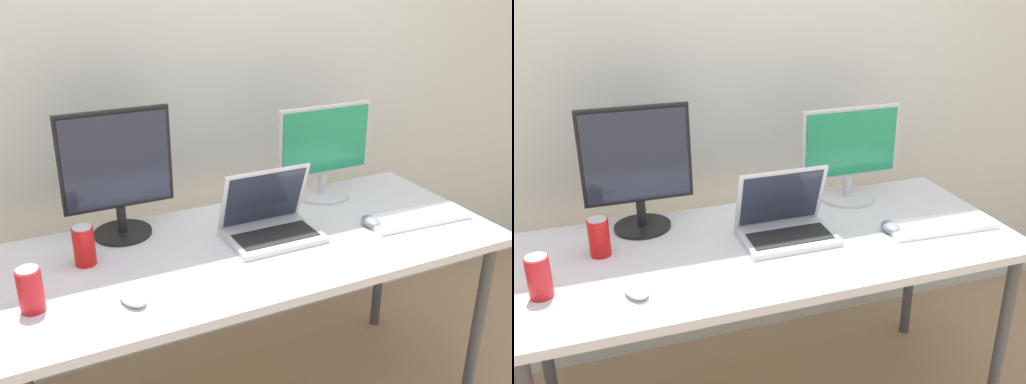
{
  "view_description": "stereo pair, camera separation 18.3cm",
  "coord_description": "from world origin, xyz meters",
  "views": [
    {
      "loc": [
        -0.73,
        -1.52,
        1.61
      ],
      "look_at": [
        0.0,
        0.0,
        0.92
      ],
      "focal_mm": 40.0,
      "sensor_mm": 36.0,
      "label": 1
    },
    {
      "loc": [
        -0.56,
        -1.59,
        1.61
      ],
      "look_at": [
        0.0,
        0.0,
        0.92
      ],
      "focal_mm": 40.0,
      "sensor_mm": 36.0,
      "label": 2
    }
  ],
  "objects": [
    {
      "name": "mouse_by_keyboard",
      "position": [
        -0.46,
        -0.18,
        0.76
      ],
      "size": [
        0.09,
        0.12,
        0.03
      ],
      "primitive_type": "ellipsoid",
      "rotation": [
        0.0,
        0.0,
        0.25
      ],
      "color": "silver",
      "rests_on": "work_desk"
    },
    {
      "name": "work_desk",
      "position": [
        0.0,
        0.0,
        0.67
      ],
      "size": [
        1.66,
        0.71,
        0.74
      ],
      "color": "#424247",
      "rests_on": "ground"
    },
    {
      "name": "laptop_silver",
      "position": [
        0.06,
        0.02,
        0.79
      ],
      "size": [
        0.31,
        0.23,
        0.23
      ],
      "color": "silver",
      "rests_on": "work_desk"
    },
    {
      "name": "monitor_center",
      "position": [
        0.41,
        0.25,
        0.93
      ],
      "size": [
        0.39,
        0.22,
        0.36
      ],
      "color": "silver",
      "rests_on": "work_desk"
    },
    {
      "name": "soda_can_by_laptop",
      "position": [
        -0.54,
        0.1,
        0.8
      ],
      "size": [
        0.07,
        0.07,
        0.13
      ],
      "color": "red",
      "rests_on": "work_desk"
    },
    {
      "name": "keyboard_main",
      "position": [
        0.6,
        -0.1,
        0.75
      ],
      "size": [
        0.4,
        0.15,
        0.02
      ],
      "primitive_type": "cube",
      "rotation": [
        0.0,
        0.0,
        -0.06
      ],
      "color": "white",
      "rests_on": "work_desk"
    },
    {
      "name": "monitor_left",
      "position": [
        -0.38,
        0.25,
        0.97
      ],
      "size": [
        0.37,
        0.2,
        0.43
      ],
      "color": "black",
      "rests_on": "work_desk"
    },
    {
      "name": "wall_back",
      "position": [
        0.0,
        0.59,
        1.3
      ],
      "size": [
        7.0,
        0.08,
        2.6
      ],
      "primitive_type": "cube",
      "color": "silver",
      "rests_on": "ground"
    },
    {
      "name": "soda_can_near_keyboard",
      "position": [
        -0.71,
        -0.1,
        0.8
      ],
      "size": [
        0.07,
        0.07,
        0.13
      ],
      "color": "red",
      "rests_on": "work_desk"
    },
    {
      "name": "mouse_by_laptop",
      "position": [
        0.42,
        -0.06,
        0.76
      ],
      "size": [
        0.06,
        0.09,
        0.03
      ],
      "primitive_type": "ellipsoid",
      "rotation": [
        0.0,
        0.0,
        -0.03
      ],
      "color": "slate",
      "rests_on": "work_desk"
    }
  ]
}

